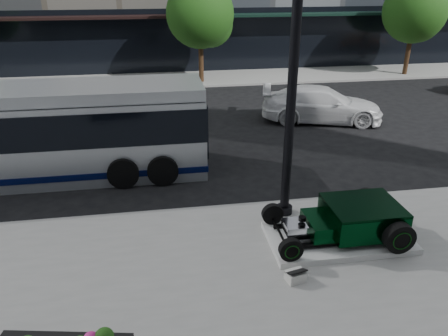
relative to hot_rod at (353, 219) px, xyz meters
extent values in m
plane|color=black|center=(-2.72, 4.19, -0.70)|extent=(120.00, 120.00, 0.00)
cube|color=gray|center=(-2.72, 18.19, -0.64)|extent=(70.00, 4.00, 0.12)
cube|color=black|center=(-12.72, 20.39, 1.30)|extent=(22.00, 0.50, 4.00)
cube|color=black|center=(10.28, 20.39, 1.30)|extent=(24.00, 0.50, 4.00)
cube|color=black|center=(-12.72, 19.79, 2.90)|extent=(22.00, 1.60, 0.15)
cube|color=black|center=(10.28, 19.79, 2.90)|extent=(24.00, 1.60, 0.15)
cylinder|color=black|center=(-1.72, 17.19, 0.72)|extent=(0.28, 0.28, 2.60)
sphere|color=#163D10|center=(-1.72, 17.19, 3.22)|extent=(3.80, 3.80, 3.80)
sphere|color=#163D10|center=(-1.12, 17.49, 2.62)|extent=(2.60, 2.60, 2.60)
cylinder|color=black|center=(11.28, 17.19, 0.72)|extent=(0.28, 0.28, 2.60)
sphere|color=#163D10|center=(11.28, 17.19, 3.22)|extent=(3.80, 3.80, 3.80)
sphere|color=#163D10|center=(11.88, 17.49, 2.62)|extent=(2.60, 2.60, 2.60)
cube|color=silver|center=(-0.33, 0.00, -0.50)|extent=(3.40, 1.80, 0.15)
cube|color=black|center=(-0.33, -0.45, -0.33)|extent=(3.00, 0.08, 0.10)
cube|color=black|center=(-0.33, 0.45, -0.33)|extent=(3.00, 0.08, 0.10)
cube|color=black|center=(0.22, 0.00, 0.02)|extent=(1.70, 1.45, 0.62)
cube|color=black|center=(0.22, 0.00, 0.35)|extent=(1.70, 1.45, 0.06)
cube|color=black|center=(-0.88, 0.00, -0.10)|extent=(0.55, 1.05, 0.38)
cube|color=silver|center=(-1.43, 0.00, -0.15)|extent=(0.55, 0.55, 0.34)
cylinder|color=black|center=(-1.28, 0.00, 0.12)|extent=(0.18, 0.18, 0.10)
cylinder|color=black|center=(-1.78, 0.00, -0.27)|extent=(0.06, 1.55, 0.06)
cylinder|color=black|center=(0.72, -0.85, -0.07)|extent=(0.72, 0.24, 0.72)
cylinder|color=black|center=(0.72, -0.98, -0.07)|extent=(0.37, 0.02, 0.37)
torus|color=#0A3B0D|center=(0.72, -0.99, -0.07)|extent=(0.44, 0.02, 0.44)
cylinder|color=black|center=(0.72, 0.85, -0.07)|extent=(0.72, 0.24, 0.72)
cylinder|color=black|center=(0.72, 0.98, -0.07)|extent=(0.37, 0.02, 0.37)
torus|color=#0A3B0D|center=(0.72, 0.99, -0.07)|extent=(0.44, 0.02, 0.44)
cylinder|color=black|center=(-1.78, -0.78, -0.16)|extent=(0.54, 0.16, 0.54)
cylinder|color=black|center=(-1.78, -0.87, -0.16)|extent=(0.28, 0.02, 0.28)
torus|color=#0A3B0D|center=(-1.78, -0.88, -0.16)|extent=(0.34, 0.02, 0.34)
cylinder|color=black|center=(-1.78, 0.78, -0.16)|extent=(0.54, 0.16, 0.54)
cylinder|color=black|center=(-1.78, 0.87, -0.16)|extent=(0.28, 0.02, 0.28)
torus|color=#0A3B0D|center=(-1.78, 0.88, -0.16)|extent=(0.34, 0.02, 0.34)
cube|color=silver|center=(-1.82, -1.30, -0.47)|extent=(0.46, 0.39, 0.22)
cube|color=black|center=(-1.82, -1.30, -0.34)|extent=(0.46, 0.37, 0.15)
cylinder|color=black|center=(-1.25, 1.50, 3.37)|extent=(0.24, 0.24, 7.90)
cylinder|color=black|center=(-1.25, 1.50, -0.48)|extent=(0.43, 0.43, 0.20)
cube|color=#B3B8BD|center=(-9.02, 5.29, 0.58)|extent=(12.00, 2.55, 2.55)
cube|color=#081043|center=(-9.02, 5.29, -0.28)|extent=(12.05, 2.60, 0.20)
cube|color=black|center=(-9.02, 5.29, 1.15)|extent=(12.05, 2.60, 1.05)
cube|color=#B3B8BD|center=(-9.02, 5.29, 2.05)|extent=(12.00, 2.40, 0.35)
cube|color=black|center=(-2.99, 5.29, 0.85)|extent=(0.06, 2.30, 1.70)
cylinder|color=black|center=(-5.62, 3.99, -0.22)|extent=(0.96, 0.28, 0.96)
cylinder|color=black|center=(-5.62, 6.59, -0.22)|extent=(0.96, 0.28, 0.96)
cylinder|color=black|center=(-4.42, 3.99, -0.22)|extent=(0.96, 0.28, 0.96)
cylinder|color=black|center=(-4.42, 6.59, -0.22)|extent=(0.96, 0.28, 0.96)
imported|color=white|center=(2.71, 9.28, 0.06)|extent=(5.59, 3.38, 1.51)
camera|label=1|loc=(-4.50, -8.41, 5.42)|focal=35.00mm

